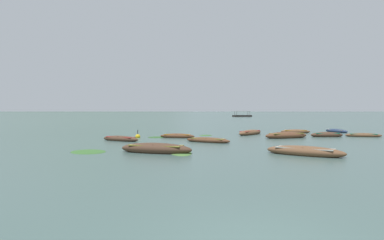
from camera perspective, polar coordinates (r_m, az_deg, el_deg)
name	(u,v)px	position (r m, az deg, el deg)	size (l,w,h in m)	color
ground_plane	(168,111)	(1506.03, -4.28, 1.55)	(6000.00, 6000.00, 0.00)	#425B56
mountain_1	(93,70)	(2308.51, -16.83, 8.36)	(2076.35, 2076.35, 550.54)	#56665B
mountain_2	(197,83)	(2159.54, 0.85, 6.47)	(1467.70, 1467.70, 368.28)	slate
rowboat_0	(177,136)	(30.55, -2.58, -2.82)	(3.42, 1.84, 0.51)	brown
rowboat_1	(250,133)	(35.22, 10.12, -2.19)	(3.81, 4.06, 0.63)	brown
rowboat_2	(296,131)	(39.04, 17.62, -1.92)	(3.40, 1.44, 0.50)	brown
rowboat_3	(305,151)	(19.78, 19.05, -5.21)	(4.26, 3.77, 0.66)	brown
rowboat_4	(156,149)	(19.87, -6.31, -5.03)	(4.71, 2.86, 0.75)	#4C3323
rowboat_5	(208,140)	(26.30, 2.78, -3.55)	(3.77, 2.99, 0.49)	brown
rowboat_6	(336,131)	(41.91, 23.88, -1.75)	(1.65, 3.57, 0.50)	navy
rowboat_7	(363,135)	(35.91, 27.72, -2.36)	(3.42, 1.99, 0.45)	brown
rowboat_8	(120,139)	(28.14, -12.38, -3.22)	(3.62, 2.90, 0.53)	#4C3323
rowboat_9	(327,135)	(34.27, 22.44, -2.42)	(3.18, 1.22, 0.58)	#4C3323
rowboat_10	(286,136)	(31.57, 16.12, -2.63)	(4.55, 2.41, 0.71)	brown
ferry_0	(242,116)	(134.43, 8.73, 0.74)	(7.88, 3.96, 2.54)	#2D2826
mooring_buoy	(138,137)	(31.04, -9.44, -2.88)	(0.47, 0.47, 0.88)	yellow
weed_patch_0	(88,152)	(21.15, -17.64, -5.32)	(2.04, 2.46, 0.14)	#38662D
weed_patch_1	(156,137)	(31.13, -6.23, -3.04)	(1.58, 1.68, 0.14)	#2D5628
weed_patch_2	(180,152)	(19.89, -2.16, -5.68)	(3.28, 1.38, 0.14)	#477033
weed_patch_4	(206,136)	(33.25, 2.40, -2.73)	(1.56, 1.06, 0.14)	#38662D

